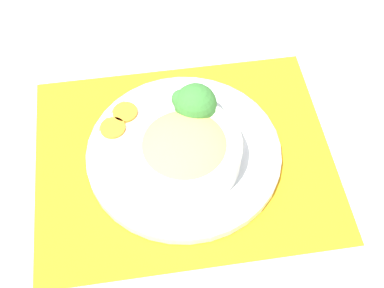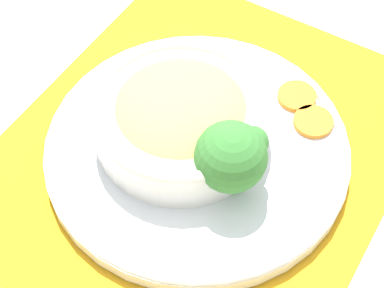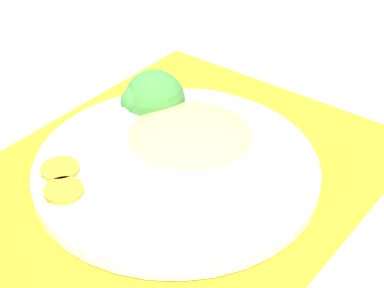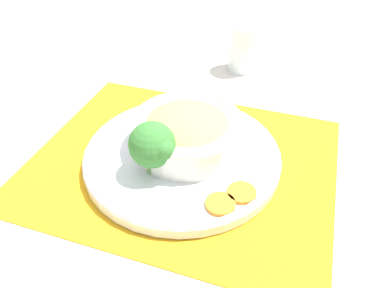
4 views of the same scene
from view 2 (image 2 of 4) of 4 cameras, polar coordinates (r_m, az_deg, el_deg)
name	(u,v)px [view 2 (image 2 of 4)]	position (r m, az deg, el deg)	size (l,w,h in m)	color
ground_plane	(197,156)	(0.66, 0.45, -1.09)	(4.00, 4.00, 0.00)	beige
placemat	(197,155)	(0.66, 0.45, -0.99)	(0.50, 0.42, 0.00)	orange
plate	(197,147)	(0.65, 0.46, -0.30)	(0.31, 0.31, 0.02)	silver
bowl	(179,119)	(0.62, -1.20, 2.23)	(0.17, 0.17, 0.06)	silver
broccoli_floret	(231,157)	(0.58, 3.51, -1.15)	(0.07, 0.07, 0.08)	#759E51
carrot_slice_near	(313,122)	(0.67, 10.72, 1.97)	(0.04, 0.04, 0.01)	orange
carrot_slice_middle	(297,96)	(0.69, 9.30, 4.21)	(0.04, 0.04, 0.01)	orange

